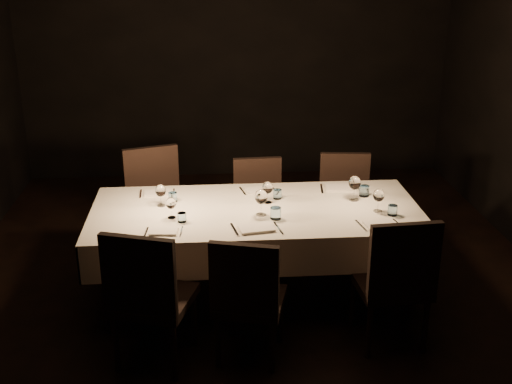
{
  "coord_description": "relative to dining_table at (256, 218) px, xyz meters",
  "views": [
    {
      "loc": [
        -0.35,
        -4.52,
        2.64
      ],
      "look_at": [
        0.0,
        0.0,
        0.9
      ],
      "focal_mm": 45.0,
      "sensor_mm": 36.0,
      "label": 1
    }
  ],
  "objects": [
    {
      "name": "room",
      "position": [
        0.0,
        0.0,
        0.81
      ],
      "size": [
        5.01,
        6.01,
        3.01
      ],
      "color": "black",
      "rests_on": "ground"
    },
    {
      "name": "place_setting_near_center",
      "position": [
        0.04,
        -0.22,
        0.15
      ],
      "size": [
        0.38,
        0.42,
        0.2
      ],
      "rotation": [
        0.0,
        0.0,
        0.18
      ],
      "color": "beige",
      "rests_on": "dining_table"
    },
    {
      "name": "chair_far_center",
      "position": [
        0.08,
        0.75,
        -0.19
      ],
      "size": [
        0.45,
        0.45,
        0.89
      ],
      "rotation": [
        0.0,
        0.0,
        0.05
      ],
      "color": "black",
      "rests_on": "ground"
    },
    {
      "name": "place_setting_far_center",
      "position": [
        0.11,
        0.22,
        0.14
      ],
      "size": [
        0.33,
        0.4,
        0.17
      ],
      "rotation": [
        0.0,
        0.0,
        0.21
      ],
      "color": "beige",
      "rests_on": "dining_table"
    },
    {
      "name": "chair_far_right",
      "position": [
        0.85,
        0.73,
        -0.18
      ],
      "size": [
        0.49,
        0.49,
        0.92
      ],
      "rotation": [
        0.0,
        0.0,
        -0.11
      ],
      "color": "black",
      "rests_on": "ground"
    },
    {
      "name": "chair_near_center",
      "position": [
        -0.12,
        -0.86,
        -0.17
      ],
      "size": [
        0.55,
        0.55,
        0.93
      ],
      "rotation": [
        0.0,
        0.0,
        2.88
      ],
      "color": "black",
      "rests_on": "ground"
    },
    {
      "name": "chair_near_left",
      "position": [
        -0.77,
        -0.86,
        -0.14
      ],
      "size": [
        0.61,
        0.61,
        1.01
      ],
      "rotation": [
        0.0,
        0.0,
        2.83
      ],
      "color": "black",
      "rests_on": "ground"
    },
    {
      "name": "place_setting_near_left",
      "position": [
        -0.63,
        -0.22,
        0.14
      ],
      "size": [
        0.29,
        0.39,
        0.16
      ],
      "rotation": [
        0.0,
        0.0,
        -0.07
      ],
      "color": "beige",
      "rests_on": "dining_table"
    },
    {
      "name": "chair_far_left",
      "position": [
        -0.82,
        0.75,
        -0.13
      ],
      "size": [
        0.61,
        0.61,
        1.01
      ],
      "rotation": [
        0.0,
        0.0,
        0.3
      ],
      "color": "black",
      "rests_on": "ground"
    },
    {
      "name": "place_setting_far_right",
      "position": [
        0.79,
        0.22,
        0.15
      ],
      "size": [
        0.37,
        0.42,
        0.2
      ],
      "rotation": [
        0.0,
        0.0,
        -0.12
      ],
      "color": "beige",
      "rests_on": "dining_table"
    },
    {
      "name": "place_setting_near_right",
      "position": [
        0.92,
        -0.22,
        0.15
      ],
      "size": [
        0.34,
        0.4,
        0.18
      ],
      "rotation": [
        0.0,
        0.0,
        0.17
      ],
      "color": "beige",
      "rests_on": "dining_table"
    },
    {
      "name": "dining_table",
      "position": [
        0.0,
        0.0,
        0.0
      ],
      "size": [
        2.52,
        1.12,
        0.76
      ],
      "color": "black",
      "rests_on": "ground"
    },
    {
      "name": "place_setting_far_left",
      "position": [
        -0.72,
        0.22,
        0.14
      ],
      "size": [
        0.31,
        0.4,
        0.17
      ],
      "rotation": [
        0.0,
        0.0,
        0.04
      ],
      "color": "beige",
      "rests_on": "dining_table"
    },
    {
      "name": "chair_near_right",
      "position": [
        0.89,
        -0.76,
        -0.14
      ],
      "size": [
        0.51,
        0.51,
        0.99
      ],
      "rotation": [
        0.0,
        0.0,
        3.21
      ],
      "color": "black",
      "rests_on": "ground"
    }
  ]
}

